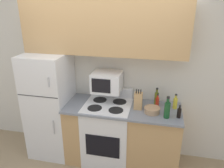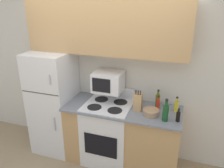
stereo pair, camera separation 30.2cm
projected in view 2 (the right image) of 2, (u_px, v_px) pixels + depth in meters
name	position (u px, v px, depth m)	size (l,w,h in m)	color
wall_back	(110.00, 75.00, 3.42)	(8.00, 0.05, 2.55)	silver
lower_cabinets	(122.00, 135.00, 3.30)	(1.66, 0.67, 0.94)	tan
refrigerator	(54.00, 103.00, 3.52)	(0.64, 0.66, 1.66)	white
upper_cabinets	(105.00, 28.00, 2.98)	(2.30, 0.33, 0.73)	tan
stove	(108.00, 131.00, 3.35)	(0.68, 0.65, 1.11)	white
microwave	(108.00, 82.00, 3.20)	(0.42, 0.36, 0.29)	white
knife_block	(138.00, 102.00, 3.02)	(0.11, 0.11, 0.30)	tan
bowl	(151.00, 112.00, 2.91)	(0.22, 0.22, 0.08)	tan
bottle_olive_oil	(158.00, 100.00, 3.12)	(0.06, 0.06, 0.26)	#5B6619
bottle_hot_sauce	(158.00, 104.00, 3.05)	(0.05, 0.05, 0.20)	red
bottle_wine_green	(166.00, 112.00, 2.75)	(0.08, 0.08, 0.30)	#194C23
bottle_soy_sauce	(178.00, 116.00, 2.75)	(0.05, 0.05, 0.18)	black
bottle_cooking_spray	(176.00, 106.00, 2.98)	(0.06, 0.06, 0.22)	gold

